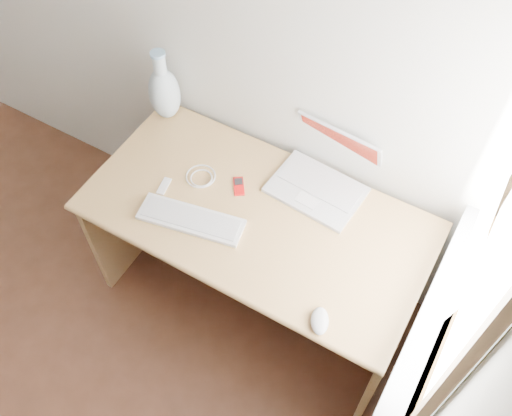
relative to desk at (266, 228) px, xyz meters
The scene contains 9 objects.
window 1.10m from the desk, 11.67° to the right, with size 0.11×0.99×1.10m.
desk is the anchor object (origin of this frame).
laptop 0.35m from the desk, 50.15° to the left, with size 0.38×0.33×0.25m.
external_keyboard 0.38m from the desk, 130.56° to the right, with size 0.43×0.20×0.02m.
mouse 0.60m from the desk, 41.77° to the right, with size 0.06×0.10×0.04m, color silver.
ipod 0.25m from the desk, behind, with size 0.09×0.10×0.01m.
cable_coil 0.36m from the desk, behind, with size 0.12×0.12×0.01m, color white.
remote 0.47m from the desk, 158.66° to the right, with size 0.03×0.09×0.01m, color white.
vase 0.73m from the desk, 163.10° to the left, with size 0.14×0.14×0.35m.
Camera 1 is at (1.58, 0.27, 2.55)m, focal length 40.00 mm.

